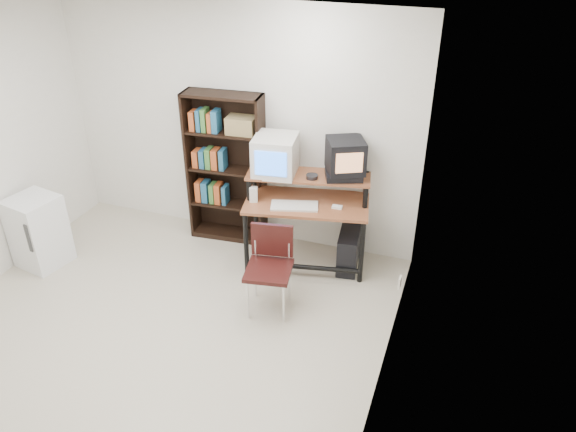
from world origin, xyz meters
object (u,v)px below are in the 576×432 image
(computer_desk, at_px, (307,204))
(mini_fridge, at_px, (38,231))
(crt_monitor, at_px, (275,155))
(pc_tower, at_px, (348,250))
(bookshelf, at_px, (226,166))
(crt_tv, at_px, (346,156))
(school_chair, at_px, (270,260))

(computer_desk, distance_m, mini_fridge, 2.82)
(crt_monitor, relative_size, pc_tower, 1.06)
(bookshelf, bearing_deg, crt_monitor, -20.93)
(computer_desk, bearing_deg, crt_tv, 14.35)
(crt_monitor, height_order, school_chair, crt_monitor)
(crt_tv, bearing_deg, mini_fridge, 174.40)
(computer_desk, height_order, crt_tv, crt_tv)
(computer_desk, distance_m, bookshelf, 1.04)
(school_chair, relative_size, mini_fridge, 1.07)
(school_chair, bearing_deg, crt_tv, 56.43)
(crt_tv, xyz_separation_m, bookshelf, (-1.34, 0.07, -0.34))
(computer_desk, relative_size, pc_tower, 3.00)
(school_chair, height_order, mini_fridge, school_chair)
(crt_tv, relative_size, bookshelf, 0.28)
(bookshelf, bearing_deg, pc_tower, -12.44)
(crt_tv, bearing_deg, pc_tower, -73.80)
(computer_desk, distance_m, school_chair, 0.84)
(crt_monitor, bearing_deg, bookshelf, 155.87)
(school_chair, bearing_deg, bookshelf, 120.95)
(pc_tower, bearing_deg, mini_fridge, -169.73)
(crt_monitor, height_order, pc_tower, crt_monitor)
(crt_monitor, height_order, crt_tv, crt_tv)
(pc_tower, distance_m, mini_fridge, 3.25)
(crt_monitor, xyz_separation_m, pc_tower, (0.81, -0.01, -0.96))
(crt_tv, relative_size, mini_fridge, 0.61)
(computer_desk, height_order, school_chair, computer_desk)
(bookshelf, xyz_separation_m, mini_fridge, (-1.64, -1.19, -0.49))
(crt_tv, xyz_separation_m, school_chair, (-0.43, -0.98, -0.71))
(crt_tv, distance_m, school_chair, 1.29)
(mini_fridge, bearing_deg, computer_desk, 30.97)
(pc_tower, bearing_deg, school_chair, -130.17)
(computer_desk, distance_m, pc_tower, 0.66)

